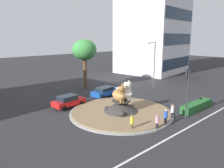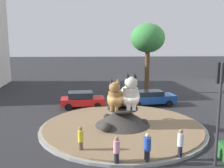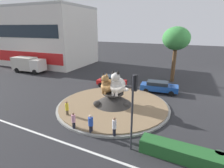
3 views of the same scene
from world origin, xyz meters
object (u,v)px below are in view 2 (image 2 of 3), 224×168
object	(u,v)px
sedan_on_far_lane	(82,99)
parked_car_right	(150,97)
traffic_light_mast	(219,95)
pedestrian_white_shirt	(180,144)
broadleaf_tree_behind_island	(148,39)
pedestrian_pink_shirt	(117,151)
cat_statue_tabby	(116,97)
cat_statue_white	(130,95)
pedestrian_yellow_shirt	(81,140)
pedestrian_blue_shirt	(147,148)

from	to	relation	value
sedan_on_far_lane	parked_car_right	world-z (taller)	sedan_on_far_lane
traffic_light_mast	sedan_on_far_lane	xyz separation A→B (m)	(-7.57, 11.82, -2.90)
pedestrian_white_shirt	broadleaf_tree_behind_island	bearing A→B (deg)	-150.27
broadleaf_tree_behind_island	sedan_on_far_lane	world-z (taller)	broadleaf_tree_behind_island
pedestrian_pink_shirt	cat_statue_tabby	bearing A→B (deg)	-117.25
sedan_on_far_lane	parked_car_right	bearing A→B (deg)	-0.33
cat_statue_white	parked_car_right	world-z (taller)	cat_statue_white
pedestrian_yellow_shirt	pedestrian_pink_shirt	bearing A→B (deg)	-62.77
pedestrian_white_shirt	pedestrian_blue_shirt	bearing A→B (deg)	-43.48
pedestrian_blue_shirt	sedan_on_far_lane	world-z (taller)	pedestrian_blue_shirt
broadleaf_tree_behind_island	parked_car_right	world-z (taller)	broadleaf_tree_behind_island
broadleaf_tree_behind_island	pedestrian_blue_shirt	distance (m)	19.37
pedestrian_yellow_shirt	pedestrian_white_shirt	size ratio (longest dim) A/B	0.95
cat_statue_white	pedestrian_pink_shirt	world-z (taller)	cat_statue_white
traffic_light_mast	pedestrian_pink_shirt	world-z (taller)	traffic_light_mast
pedestrian_pink_shirt	parked_car_right	bearing A→B (deg)	-132.88
cat_statue_white	sedan_on_far_lane	distance (m)	7.41
cat_statue_tabby	parked_car_right	distance (m)	8.00
cat_statue_white	pedestrian_yellow_shirt	bearing A→B (deg)	-39.60
cat_statue_tabby	parked_car_right	size ratio (longest dim) A/B	0.45
pedestrian_white_shirt	sedan_on_far_lane	xyz separation A→B (m)	(-5.93, 11.22, -0.13)
cat_statue_tabby	pedestrian_yellow_shirt	distance (m)	4.79
cat_statue_tabby	sedan_on_far_lane	bearing A→B (deg)	-142.76
traffic_light_mast	pedestrian_white_shirt	bearing A→B (deg)	74.31
pedestrian_white_shirt	cat_statue_white	bearing A→B (deg)	-123.01
traffic_light_mast	sedan_on_far_lane	distance (m)	14.33
cat_statue_tabby	traffic_light_mast	size ratio (longest dim) A/B	0.42
cat_statue_white	parked_car_right	xyz separation A→B (m)	(2.84, 6.63, -1.73)
traffic_light_mast	parked_car_right	xyz separation A→B (m)	(-0.91, 12.33, -2.91)
pedestrian_blue_shirt	pedestrian_yellow_shirt	distance (m)	3.75
cat_statue_white	pedestrian_yellow_shirt	xyz separation A→B (m)	(-3.24, -4.15, -1.64)
pedestrian_blue_shirt	pedestrian_yellow_shirt	size ratio (longest dim) A/B	1.03
pedestrian_white_shirt	traffic_light_mast	bearing A→B (deg)	104.21
sedan_on_far_lane	cat_statue_tabby	bearing A→B (deg)	-70.85
cat_statue_tabby	broadleaf_tree_behind_island	xyz separation A→B (m)	(4.62, 12.93, 4.08)
cat_statue_tabby	pedestrian_white_shirt	bearing A→B (deg)	45.96
broadleaf_tree_behind_island	traffic_light_mast	bearing A→B (deg)	-89.51
cat_statue_tabby	traffic_light_mast	xyz separation A→B (m)	(4.78, -5.52, 1.31)
pedestrian_yellow_shirt	sedan_on_far_lane	bearing A→B (deg)	67.94
broadleaf_tree_behind_island	sedan_on_far_lane	bearing A→B (deg)	-138.19
traffic_light_mast	parked_car_right	world-z (taller)	traffic_light_mast
pedestrian_yellow_shirt	parked_car_right	bearing A→B (deg)	35.30
cat_statue_white	cat_statue_tabby	bearing A→B (deg)	-81.59
pedestrian_white_shirt	pedestrian_pink_shirt	xyz separation A→B (m)	(-3.44, -0.52, -0.09)
pedestrian_white_shirt	pedestrian_pink_shirt	world-z (taller)	pedestrian_white_shirt
pedestrian_yellow_shirt	pedestrian_white_shirt	xyz separation A→B (m)	(5.35, -0.95, 0.05)
broadleaf_tree_behind_island	sedan_on_far_lane	size ratio (longest dim) A/B	1.98
sedan_on_far_lane	pedestrian_white_shirt	bearing A→B (deg)	-66.85
traffic_light_mast	pedestrian_blue_shirt	size ratio (longest dim) A/B	3.13
pedestrian_white_shirt	cat_statue_tabby	bearing A→B (deg)	-112.95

